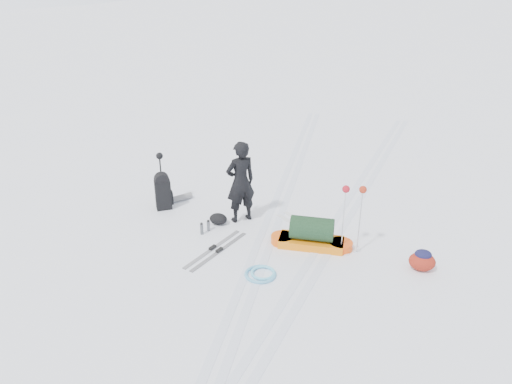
{
  "coord_description": "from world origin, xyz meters",
  "views": [
    {
      "loc": [
        2.12,
        -7.97,
        4.92
      ],
      "look_at": [
        -0.23,
        0.2,
        0.95
      ],
      "focal_mm": 35.0,
      "sensor_mm": 36.0,
      "label": 1
    }
  ],
  "objects_px": {
    "skier": "(240,182)",
    "expedition_rucksack": "(165,191)",
    "ski_poles_black": "(160,162)",
    "pulk_sled": "(312,235)"
  },
  "relations": [
    {
      "from": "skier",
      "to": "ski_poles_black",
      "type": "distance_m",
      "value": 1.91
    },
    {
      "from": "skier",
      "to": "expedition_rucksack",
      "type": "bearing_deg",
      "value": -46.54
    },
    {
      "from": "skier",
      "to": "expedition_rucksack",
      "type": "height_order",
      "value": "skier"
    },
    {
      "from": "ski_poles_black",
      "to": "expedition_rucksack",
      "type": "bearing_deg",
      "value": -49.12
    },
    {
      "from": "pulk_sled",
      "to": "expedition_rucksack",
      "type": "relative_size",
      "value": 1.77
    },
    {
      "from": "pulk_sled",
      "to": "expedition_rucksack",
      "type": "height_order",
      "value": "expedition_rucksack"
    },
    {
      "from": "skier",
      "to": "pulk_sled",
      "type": "xyz_separation_m",
      "value": [
        1.59,
        -0.62,
        -0.63
      ]
    },
    {
      "from": "skier",
      "to": "ski_poles_black",
      "type": "xyz_separation_m",
      "value": [
        -1.89,
        0.25,
        0.13
      ]
    },
    {
      "from": "expedition_rucksack",
      "to": "ski_poles_black",
      "type": "xyz_separation_m",
      "value": [
        -0.15,
        0.15,
        0.6
      ]
    },
    {
      "from": "ski_poles_black",
      "to": "pulk_sled",
      "type": "bearing_deg",
      "value": -16.95
    }
  ]
}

